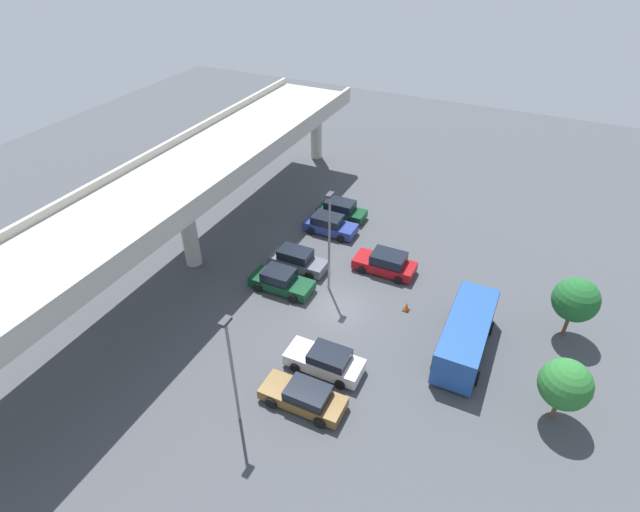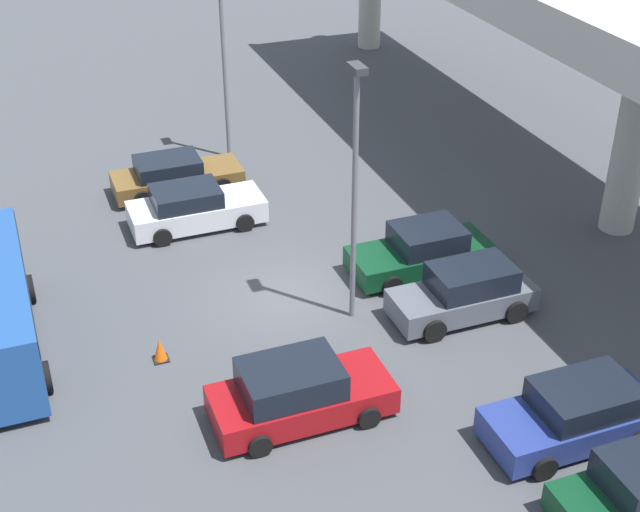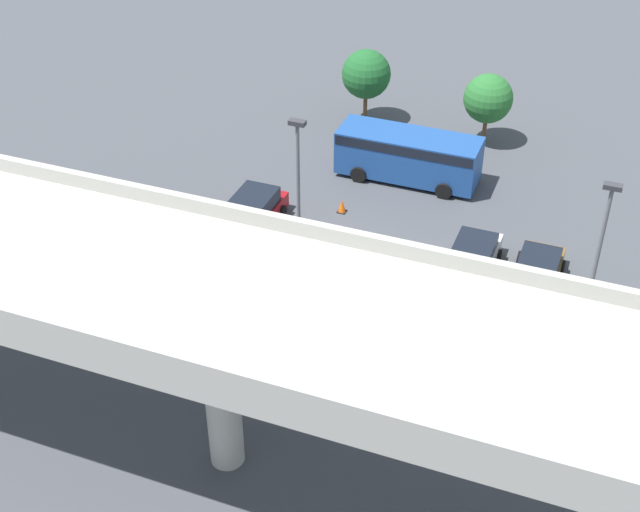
{
  "view_description": "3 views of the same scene",
  "coord_description": "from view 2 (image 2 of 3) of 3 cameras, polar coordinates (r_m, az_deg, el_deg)",
  "views": [
    {
      "loc": [
        -24.37,
        -10.24,
        23.36
      ],
      "look_at": [
        3.28,
        2.98,
        1.45
      ],
      "focal_mm": 28.0,
      "sensor_mm": 36.0,
      "label": 1
    },
    {
      "loc": [
        22.21,
        -7.32,
        15.55
      ],
      "look_at": [
        1.33,
        0.62,
        2.09
      ],
      "focal_mm": 50.0,
      "sensor_mm": 36.0,
      "label": 2
    },
    {
      "loc": [
        -10.88,
        31.47,
        24.17
      ],
      "look_at": [
        0.29,
        2.6,
        2.26
      ],
      "focal_mm": 50.0,
      "sensor_mm": 36.0,
      "label": 3
    }
  ],
  "objects": [
    {
      "name": "parked_car_1",
      "position": [
        31.92,
        -8.04,
        3.06
      ],
      "size": [
        2.17,
        4.76,
        1.54
      ],
      "rotation": [
        0.0,
        0.0,
        1.57
      ],
      "color": "silver",
      "rests_on": "ground_plane"
    },
    {
      "name": "parked_car_4",
      "position": [
        23.07,
        -1.4,
        -8.75
      ],
      "size": [
        2.25,
        4.7,
        1.67
      ],
      "rotation": [
        0.0,
        0.0,
        1.57
      ],
      "color": "maroon",
      "rests_on": "ground_plane"
    },
    {
      "name": "lamp_post_near_aisle",
      "position": [
        35.84,
        -6.19,
        12.72
      ],
      "size": [
        0.7,
        0.35,
        7.4
      ],
      "color": "slate",
      "rests_on": "ground_plane"
    },
    {
      "name": "parked_car_5",
      "position": [
        23.36,
        16.05,
        -9.7
      ],
      "size": [
        2.15,
        4.48,
        1.59
      ],
      "rotation": [
        0.0,
        0.0,
        -1.57
      ],
      "color": "navy",
      "rests_on": "ground_plane"
    },
    {
      "name": "parked_car_0",
      "position": [
        34.48,
        -9.28,
        5.1
      ],
      "size": [
        2.13,
        4.88,
        1.43
      ],
      "rotation": [
        0.0,
        0.0,
        1.57
      ],
      "color": "brown",
      "rests_on": "ground_plane"
    },
    {
      "name": "parked_car_2",
      "position": [
        29.15,
        6.57,
        0.31
      ],
      "size": [
        2.19,
        4.67,
        1.6
      ],
      "rotation": [
        0.0,
        0.0,
        -1.57
      ],
      "color": "#0C381E",
      "rests_on": "ground_plane"
    },
    {
      "name": "lamp_post_mid_lot",
      "position": [
        24.86,
        2.25,
        5.0
      ],
      "size": [
        0.7,
        0.35,
        7.9
      ],
      "color": "slate",
      "rests_on": "ground_plane"
    },
    {
      "name": "ground_plane",
      "position": [
        28.08,
        -2.15,
        -2.58
      ],
      "size": [
        94.67,
        94.67,
        0.0
      ],
      "primitive_type": "plane",
      "color": "#424449"
    },
    {
      "name": "traffic_cone",
      "position": [
        25.62,
        -10.2,
        -5.96
      ],
      "size": [
        0.44,
        0.44,
        0.7
      ],
      "color": "black",
      "rests_on": "ground_plane"
    },
    {
      "name": "parked_car_3",
      "position": [
        27.13,
        9.27,
        -2.34
      ],
      "size": [
        2.0,
        4.41,
        1.67
      ],
      "rotation": [
        0.0,
        0.0,
        -1.57
      ],
      "color": "#515660",
      "rests_on": "ground_plane"
    }
  ]
}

